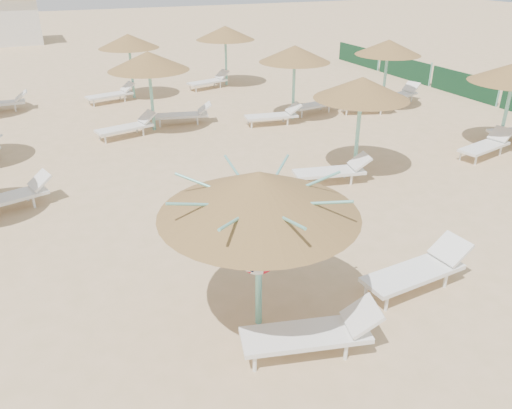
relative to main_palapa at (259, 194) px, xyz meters
name	(u,v)px	position (x,y,z in m)	size (l,w,h in m)	color
ground	(277,306)	(0.47, 0.28, -2.36)	(120.00, 120.00, 0.00)	tan
main_palapa	(259,194)	(0.00, 0.00, 0.00)	(3.03, 3.03, 2.72)	#6FC1B2
lounger_main_a	(315,332)	(0.50, -0.96, -1.99)	(2.19, 1.12, 0.76)	white
lounger_main_b	(419,269)	(3.09, -0.26, -1.99)	(2.19, 0.81, 0.78)	white
palapa_field	(170,64)	(1.57, 10.68, -0.07)	(20.95, 14.56, 2.72)	#6FC1B2
windbreak_fence	(464,85)	(14.47, 10.23, -1.86)	(0.08, 19.84, 1.10)	#1B5328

